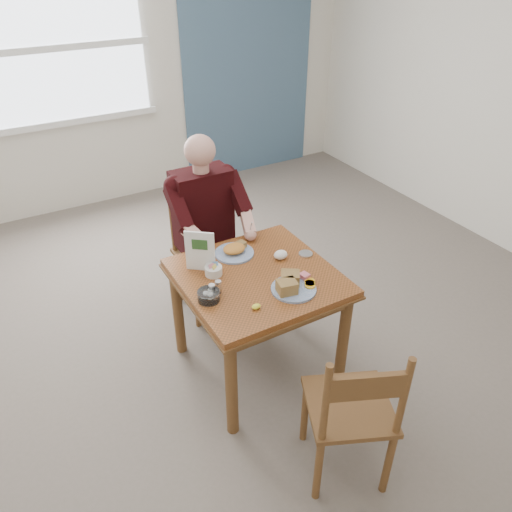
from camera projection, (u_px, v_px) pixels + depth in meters
floor at (257, 364)px, 3.40m from camera, size 6.00×6.00×0.00m
wall_back at (103, 65)px, 4.83m from camera, size 5.50×0.00×5.50m
accent_panel at (249, 50)px, 5.48m from camera, size 1.60×0.02×2.80m
lemon_wedge at (256, 306)px, 2.72m from camera, size 0.06×0.05×0.03m
napkin at (281, 255)px, 3.13m from camera, size 0.09×0.08×0.06m
metal_dish at (306, 254)px, 3.18m from camera, size 0.11×0.11×0.01m
window at (57, 48)px, 4.53m from camera, size 1.72×0.04×1.42m
table at (257, 289)px, 3.06m from camera, size 0.92×0.92×0.75m
chair_far at (204, 251)px, 3.73m from camera, size 0.42×0.42×0.95m
chair_near at (352, 411)px, 2.47m from camera, size 0.55×0.55×0.95m
diner at (207, 217)px, 3.48m from camera, size 0.53×0.56×1.39m
near_plate at (292, 285)px, 2.85m from camera, size 0.33×0.33×0.09m
far_plate at (235, 250)px, 3.18m from camera, size 0.30×0.30×0.07m
caddy at (214, 271)px, 2.98m from camera, size 0.11×0.11×0.08m
shakers at (215, 289)px, 2.81m from camera, size 0.09×0.06×0.08m
creamer at (209, 296)px, 2.77m from camera, size 0.13×0.13×0.06m
menu at (200, 251)px, 2.97m from camera, size 0.15×0.12×0.26m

